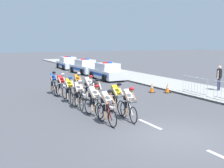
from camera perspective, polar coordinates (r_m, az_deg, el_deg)
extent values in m
plane|color=#4C4C51|center=(10.75, 12.76, -10.19)|extent=(160.00, 160.00, 0.00)
cube|color=#A3A099|center=(26.17, 5.87, 1.22)|extent=(4.04, 60.00, 0.12)
cube|color=#9E9E99|center=(25.18, 2.16, 0.98)|extent=(0.16, 60.00, 0.13)
cube|color=white|center=(12.01, 7.61, -8.01)|extent=(0.14, 1.60, 0.01)
cube|color=white|center=(15.35, -0.93, -4.25)|extent=(0.14, 1.60, 0.01)
cube|color=white|center=(18.95, -6.27, -1.81)|extent=(0.14, 1.60, 0.01)
cube|color=white|center=(22.68, -9.88, -0.16)|extent=(0.14, 1.60, 0.01)
torus|color=black|center=(11.38, 0.09, -7.00)|extent=(0.06, 0.72, 0.72)
cylinder|color=#99999E|center=(11.38, 0.09, -7.00)|extent=(0.06, 0.06, 0.06)
torus|color=black|center=(12.23, -2.18, -5.88)|extent=(0.06, 0.72, 0.72)
cylinder|color=#99999E|center=(12.23, -2.18, -5.88)|extent=(0.06, 0.06, 0.06)
cylinder|color=#B21919|center=(11.63, -0.98, -3.92)|extent=(0.05, 0.55, 0.04)
cylinder|color=#B21919|center=(11.56, -0.57, -5.65)|extent=(0.05, 0.48, 0.63)
cylinder|color=#B21919|center=(11.87, -1.43, -5.17)|extent=(0.04, 0.04, 0.65)
cylinder|color=black|center=(11.33, -0.15, -4.36)|extent=(0.42, 0.04, 0.03)
cube|color=black|center=(11.80, -1.43, -3.54)|extent=(0.11, 0.22, 0.05)
cube|color=white|center=(11.65, -1.15, -2.70)|extent=(0.30, 0.56, 0.45)
cube|color=black|center=(11.78, -1.41, -3.36)|extent=(0.29, 0.21, 0.18)
cylinder|color=black|center=(11.85, -0.91, -4.99)|extent=(0.12, 0.23, 0.40)
cylinder|color=#9E7051|center=(11.85, -0.72, -6.31)|extent=(0.09, 0.16, 0.36)
cylinder|color=black|center=(11.77, -1.68, -5.09)|extent=(0.11, 0.17, 0.40)
cylinder|color=#9E7051|center=(11.77, -1.50, -6.42)|extent=(0.09, 0.12, 0.36)
cylinder|color=#9E7051|center=(11.54, 0.05, -3.05)|extent=(0.09, 0.40, 0.35)
cylinder|color=#9E7051|center=(11.40, -1.37, -3.20)|extent=(0.09, 0.40, 0.35)
sphere|color=#9E7051|center=(11.34, -0.46, -1.77)|extent=(0.19, 0.19, 0.19)
ellipsoid|color=black|center=(11.32, -0.43, -1.45)|extent=(0.24, 0.32, 0.24)
torus|color=black|center=(11.93, 4.33, -6.28)|extent=(0.11, 0.72, 0.72)
cylinder|color=#99999E|center=(11.93, 4.33, -6.28)|extent=(0.07, 0.07, 0.06)
torus|color=black|center=(12.81, 2.38, -5.22)|extent=(0.11, 0.72, 0.72)
cylinder|color=#99999E|center=(12.81, 2.38, -5.22)|extent=(0.07, 0.07, 0.06)
cylinder|color=white|center=(12.20, 3.44, -3.34)|extent=(0.09, 0.55, 0.04)
cylinder|color=white|center=(12.12, 3.78, -4.99)|extent=(0.09, 0.48, 0.63)
cylinder|color=white|center=(12.44, 3.04, -4.53)|extent=(0.04, 0.04, 0.65)
cylinder|color=black|center=(11.89, 4.15, -3.76)|extent=(0.42, 0.07, 0.03)
cube|color=black|center=(12.37, 3.05, -2.98)|extent=(0.12, 0.23, 0.05)
cube|color=white|center=(12.22, 3.30, -2.17)|extent=(0.33, 0.57, 0.46)
cube|color=black|center=(12.35, 3.07, -2.80)|extent=(0.30, 0.23, 0.18)
cylinder|color=black|center=(12.42, 3.53, -4.37)|extent=(0.13, 0.23, 0.40)
cylinder|color=#9E7051|center=(12.41, 3.68, -5.64)|extent=(0.10, 0.16, 0.36)
cylinder|color=black|center=(12.34, 2.77, -4.44)|extent=(0.13, 0.18, 0.40)
cylinder|color=#9E7051|center=(12.34, 2.92, -5.72)|extent=(0.10, 0.13, 0.36)
cylinder|color=#9E7051|center=(12.11, 4.41, -2.52)|extent=(0.11, 0.41, 0.35)
cylinder|color=#9E7051|center=(11.97, 3.04, -2.64)|extent=(0.11, 0.41, 0.35)
sphere|color=#9E7051|center=(11.91, 3.92, -1.29)|extent=(0.19, 0.19, 0.19)
ellipsoid|color=red|center=(11.89, 3.94, -0.98)|extent=(0.26, 0.34, 0.24)
torus|color=black|center=(12.60, -2.57, -5.45)|extent=(0.13, 0.72, 0.72)
cylinder|color=#99999E|center=(12.60, -2.57, -5.45)|extent=(0.07, 0.07, 0.06)
torus|color=black|center=(13.45, -4.79, -4.57)|extent=(0.13, 0.72, 0.72)
cylinder|color=#99999E|center=(13.45, -4.79, -4.57)|extent=(0.07, 0.07, 0.06)
cylinder|color=silver|center=(12.86, -3.63, -2.71)|extent=(0.10, 0.55, 0.04)
cylinder|color=silver|center=(12.78, -3.22, -4.26)|extent=(0.10, 0.48, 0.63)
cylinder|color=silver|center=(13.10, -4.05, -3.87)|extent=(0.04, 0.04, 0.65)
cylinder|color=black|center=(12.57, -2.82, -3.06)|extent=(0.42, 0.08, 0.03)
cube|color=black|center=(13.03, -4.07, -2.39)|extent=(0.13, 0.23, 0.05)
cube|color=white|center=(12.88, -3.80, -1.61)|extent=(0.34, 0.57, 0.46)
cube|color=black|center=(13.01, -4.05, -2.23)|extent=(0.30, 0.23, 0.18)
cylinder|color=black|center=(13.08, -3.58, -3.70)|extent=(0.14, 0.23, 0.40)
cylinder|color=tan|center=(13.07, -3.39, -4.89)|extent=(0.11, 0.16, 0.36)
cylinder|color=black|center=(12.99, -4.27, -3.79)|extent=(0.13, 0.18, 0.40)
cylinder|color=tan|center=(12.99, -4.08, -4.99)|extent=(0.10, 0.13, 0.36)
cylinder|color=tan|center=(12.79, -2.70, -1.90)|extent=(0.12, 0.41, 0.35)
cylinder|color=tan|center=(12.63, -3.94, -2.05)|extent=(0.12, 0.41, 0.35)
sphere|color=tan|center=(12.59, -3.13, -0.74)|extent=(0.19, 0.19, 0.19)
ellipsoid|color=red|center=(12.57, -3.11, -0.45)|extent=(0.27, 0.34, 0.24)
torus|color=black|center=(13.09, 1.88, -4.91)|extent=(0.05, 0.72, 0.72)
cylinder|color=#99999E|center=(13.09, 1.88, -4.91)|extent=(0.06, 0.06, 0.06)
torus|color=black|center=(13.94, -0.15, -4.06)|extent=(0.05, 0.72, 0.72)
cylinder|color=#99999E|center=(13.94, -0.15, -4.06)|extent=(0.06, 0.06, 0.06)
cylinder|color=silver|center=(13.36, 0.94, -2.27)|extent=(0.04, 0.55, 0.04)
cylinder|color=silver|center=(13.27, 1.30, -3.77)|extent=(0.04, 0.48, 0.63)
cylinder|color=silver|center=(13.59, 0.53, -3.39)|extent=(0.04, 0.04, 0.65)
cylinder|color=black|center=(13.06, 1.68, -2.61)|extent=(0.42, 0.03, 0.03)
cube|color=black|center=(13.52, 0.54, -1.96)|extent=(0.10, 0.22, 0.05)
cube|color=yellow|center=(13.38, 0.79, -1.21)|extent=(0.29, 0.55, 0.45)
cube|color=black|center=(13.51, 0.56, -1.80)|extent=(0.28, 0.20, 0.18)
cylinder|color=black|center=(13.57, 0.99, -3.23)|extent=(0.11, 0.22, 0.40)
cylinder|color=beige|center=(13.56, 1.15, -4.38)|extent=(0.09, 0.15, 0.36)
cylinder|color=black|center=(13.49, 0.32, -3.30)|extent=(0.11, 0.17, 0.40)
cylinder|color=beige|center=(13.48, 0.48, -4.47)|extent=(0.09, 0.12, 0.36)
cylinder|color=beige|center=(13.28, 1.84, -1.50)|extent=(0.08, 0.40, 0.35)
cylinder|color=beige|center=(13.13, 0.62, -1.62)|extent=(0.08, 0.40, 0.35)
sphere|color=beige|center=(13.08, 1.42, -0.37)|extent=(0.19, 0.19, 0.19)
ellipsoid|color=black|center=(13.06, 1.44, -0.09)|extent=(0.23, 0.32, 0.24)
torus|color=black|center=(14.08, -6.20, -3.98)|extent=(0.11, 0.72, 0.72)
cylinder|color=#99999E|center=(14.08, -6.20, -3.98)|extent=(0.07, 0.07, 0.06)
torus|color=black|center=(15.03, -7.22, -3.20)|extent=(0.11, 0.72, 0.72)
cylinder|color=#99999E|center=(15.03, -7.22, -3.20)|extent=(0.07, 0.07, 0.06)
cylinder|color=black|center=(14.40, -6.71, -1.52)|extent=(0.09, 0.55, 0.04)
cylinder|color=black|center=(14.30, -6.51, -2.92)|extent=(0.09, 0.48, 0.63)
cylinder|color=black|center=(14.65, -6.90, -2.56)|extent=(0.04, 0.04, 0.65)
cylinder|color=black|center=(14.07, -6.35, -1.84)|extent=(0.42, 0.07, 0.03)
cube|color=black|center=(14.59, -6.92, -1.24)|extent=(0.12, 0.23, 0.05)
cube|color=white|center=(14.44, -6.81, -0.54)|extent=(0.33, 0.57, 0.46)
cube|color=black|center=(14.57, -6.91, -1.09)|extent=(0.30, 0.23, 0.18)
cylinder|color=black|center=(14.61, -6.50, -2.43)|extent=(0.13, 0.23, 0.40)
cylinder|color=tan|center=(14.59, -6.40, -3.50)|extent=(0.10, 0.16, 0.36)
cylinder|color=black|center=(14.56, -7.18, -2.48)|extent=(0.13, 0.18, 0.40)
cylinder|color=tan|center=(14.54, -7.08, -3.55)|extent=(0.10, 0.13, 0.36)
cylinder|color=tan|center=(14.28, -5.96, -0.83)|extent=(0.11, 0.41, 0.35)
cylinder|color=tan|center=(14.20, -7.21, -0.90)|extent=(0.11, 0.41, 0.35)
sphere|color=tan|center=(14.11, -6.51, 0.24)|extent=(0.19, 0.19, 0.19)
ellipsoid|color=white|center=(14.09, -6.51, 0.50)|extent=(0.26, 0.34, 0.24)
torus|color=black|center=(14.54, -2.62, -3.53)|extent=(0.13, 0.72, 0.72)
cylinder|color=#99999E|center=(14.54, -2.62, -3.53)|extent=(0.07, 0.07, 0.06)
torus|color=black|center=(15.48, -3.75, -2.80)|extent=(0.13, 0.72, 0.72)
cylinder|color=#99999E|center=(15.48, -3.75, -2.80)|extent=(0.07, 0.07, 0.06)
cylinder|color=black|center=(14.86, -3.16, -1.16)|extent=(0.10, 0.55, 0.04)
cylinder|color=black|center=(14.76, -2.95, -2.51)|extent=(0.10, 0.48, 0.63)
cylinder|color=black|center=(15.11, -3.37, -2.18)|extent=(0.04, 0.04, 0.65)
cylinder|color=black|center=(14.54, -2.75, -1.46)|extent=(0.42, 0.08, 0.03)
cube|color=black|center=(15.04, -3.39, -0.89)|extent=(0.13, 0.23, 0.05)
cube|color=black|center=(14.89, -3.25, -0.20)|extent=(0.34, 0.57, 0.47)
cube|color=black|center=(15.03, -3.38, -0.74)|extent=(0.30, 0.23, 0.18)
cylinder|color=black|center=(15.07, -2.98, -2.04)|extent=(0.14, 0.23, 0.40)
cylinder|color=beige|center=(15.04, -2.88, -3.09)|extent=(0.11, 0.16, 0.36)
cylinder|color=black|center=(15.02, -3.64, -2.09)|extent=(0.13, 0.18, 0.40)
cylinder|color=beige|center=(14.99, -3.54, -3.13)|extent=(0.10, 0.13, 0.36)
cylinder|color=beige|center=(14.75, -2.41, -0.48)|extent=(0.12, 0.41, 0.35)
cylinder|color=beige|center=(14.65, -3.60, -0.55)|extent=(0.12, 0.41, 0.35)
sphere|color=beige|center=(14.58, -2.91, 0.56)|extent=(0.19, 0.19, 0.19)
ellipsoid|color=black|center=(14.56, -2.90, 0.80)|extent=(0.27, 0.34, 0.24)
torus|color=black|center=(15.52, -8.16, -2.84)|extent=(0.11, 0.72, 0.72)
cylinder|color=#99999E|center=(15.52, -8.16, -2.84)|extent=(0.07, 0.07, 0.06)
torus|color=black|center=(16.48, -8.97, -2.18)|extent=(0.11, 0.72, 0.72)
cylinder|color=#99999E|center=(16.48, -8.97, -2.18)|extent=(0.07, 0.07, 0.06)
cylinder|color=black|center=(15.86, -8.58, -0.62)|extent=(0.09, 0.55, 0.04)
cylinder|color=black|center=(15.74, -8.41, -1.88)|extent=(0.09, 0.48, 0.63)
cylinder|color=black|center=(16.10, -8.72, -1.59)|extent=(0.04, 0.04, 0.65)
cylinder|color=black|center=(15.52, -8.29, -0.89)|extent=(0.42, 0.07, 0.03)
cube|color=black|center=(16.04, -8.74, -0.38)|extent=(0.12, 0.23, 0.05)
cube|color=yellow|center=(15.89, -8.66, 0.27)|extent=(0.33, 0.57, 0.47)
cube|color=black|center=(16.03, -8.74, -0.24)|extent=(0.30, 0.23, 0.18)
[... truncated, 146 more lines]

